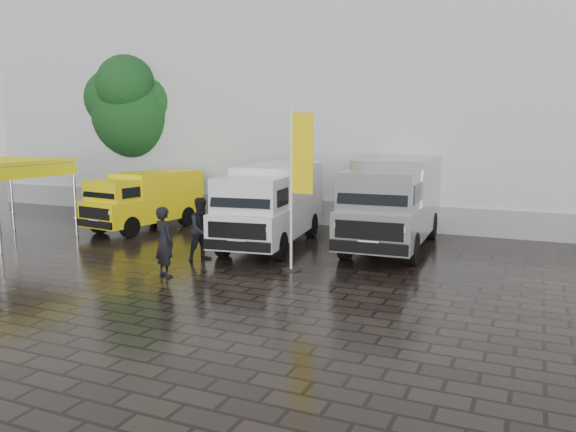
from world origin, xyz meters
name	(u,v)px	position (x,y,z in m)	size (l,w,h in m)	color
ground	(292,276)	(0.00, 0.00, 0.00)	(120.00, 120.00, 0.00)	black
exhibition_hall	(459,85)	(2.00, 16.00, 6.00)	(44.00, 16.00, 12.00)	silver
hall_plinth	(424,219)	(2.00, 7.95, 0.50)	(44.00, 0.15, 1.00)	gray
van_yellow	(145,201)	(-8.05, 4.17, 1.10)	(1.84, 4.78, 2.21)	yellow
van_white	(271,206)	(-2.22, 3.39, 1.33)	(2.05, 6.16, 2.67)	silver
van_silver	(393,204)	(1.56, 4.70, 1.45)	(2.24, 6.71, 2.91)	#A5A8A9
canopy_tent	(1,164)	(-11.16, 0.43, 2.66)	(3.42, 3.42, 2.83)	silver
flagpole	(297,182)	(-0.11, 0.59, 2.46)	(0.88, 0.50, 4.48)	black
tree	(137,110)	(-11.86, 8.68, 4.79)	(4.15, 4.20, 7.46)	black
person_front	(164,242)	(-3.07, -1.37, 0.94)	(0.68, 0.45, 1.87)	black
person_tent	(203,229)	(-3.18, 0.66, 0.94)	(0.91, 0.71, 1.88)	black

